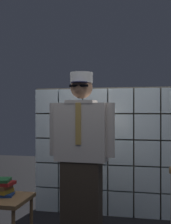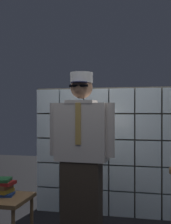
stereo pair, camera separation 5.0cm
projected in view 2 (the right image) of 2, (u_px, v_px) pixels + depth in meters
The scene contains 4 objects.
glass_block_wall at pixel (109, 152), 4.07m from camera, with size 2.04×0.10×1.70m.
standing_person at pixel (81, 154), 3.21m from camera, with size 0.71×0.30×1.77m.
side_table at pixel (3, 203), 3.18m from camera, with size 0.52×0.52×0.48m.
book_stack at pixel (2, 187), 3.24m from camera, with size 0.26×0.23×0.18m.
Camera 2 is at (0.62, -2.79, 1.37)m, focal length 49.50 mm.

